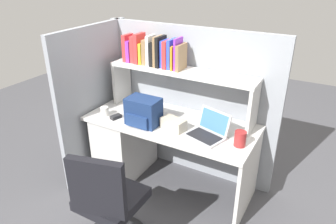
% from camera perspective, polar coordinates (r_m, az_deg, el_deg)
% --- Properties ---
extents(ground_plane, '(8.00, 8.00, 0.00)m').
position_cam_1_polar(ground_plane, '(3.31, 0.44, -13.06)').
color(ground_plane, '#4C4C51').
extents(desk, '(1.60, 0.70, 0.73)m').
position_cam_1_polar(desk, '(3.25, -5.58, -5.31)').
color(desk, silver).
rests_on(desk, ground_plane).
extents(cubicle_partition_rear, '(1.84, 0.05, 1.55)m').
position_cam_1_polar(cubicle_partition_rear, '(3.20, 3.78, 1.69)').
color(cubicle_partition_rear, gray).
rests_on(cubicle_partition_rear, ground_plane).
extents(cubicle_partition_left, '(0.05, 1.06, 1.55)m').
position_cam_1_polar(cubicle_partition_left, '(3.31, -12.94, 1.94)').
color(cubicle_partition_left, gray).
rests_on(cubicle_partition_left, ground_plane).
extents(overhead_hutch, '(1.44, 0.28, 0.45)m').
position_cam_1_polar(overhead_hutch, '(2.93, 2.41, 5.94)').
color(overhead_hutch, beige).
rests_on(overhead_hutch, desk).
extents(reference_books_on_shelf, '(0.64, 0.18, 0.29)m').
position_cam_1_polar(reference_books_on_shelf, '(3.01, -2.65, 10.96)').
color(reference_books_on_shelf, red).
rests_on(reference_books_on_shelf, overhead_hutch).
extents(laptop, '(0.37, 0.34, 0.22)m').
position_cam_1_polar(laptop, '(2.67, 7.41, -3.48)').
color(laptop, '#B7BABF').
rests_on(laptop, desk).
extents(backpack, '(0.30, 0.23, 0.25)m').
position_cam_1_polar(backpack, '(2.83, -4.58, 0.03)').
color(backpack, navy).
rests_on(backpack, desk).
extents(computer_mouse, '(0.09, 0.12, 0.03)m').
position_cam_1_polar(computer_mouse, '(3.01, -9.54, -0.87)').
color(computer_mouse, '#262628').
rests_on(computer_mouse, desk).
extents(paper_cup, '(0.08, 0.08, 0.09)m').
position_cam_1_polar(paper_cup, '(3.07, -11.54, 0.15)').
color(paper_cup, white).
rests_on(paper_cup, desk).
extents(tissue_box, '(0.24, 0.16, 0.10)m').
position_cam_1_polar(tissue_box, '(2.76, 0.99, -2.21)').
color(tissue_box, '#BFB299').
rests_on(tissue_box, desk).
extents(snack_canister, '(0.10, 0.10, 0.13)m').
position_cam_1_polar(snack_canister, '(2.57, 13.09, -4.80)').
color(snack_canister, maroon).
rests_on(snack_canister, desk).
extents(office_chair, '(0.52, 0.53, 0.93)m').
position_cam_1_polar(office_chair, '(2.49, -10.66, -17.12)').
color(office_chair, black).
rests_on(office_chair, ground_plane).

